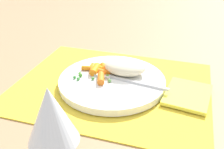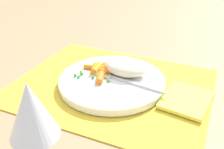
% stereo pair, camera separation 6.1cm
% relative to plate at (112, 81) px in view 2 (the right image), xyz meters
% --- Properties ---
extents(ground_plane, '(2.40, 2.40, 0.00)m').
position_rel_plate_xyz_m(ground_plane, '(0.00, 0.00, -0.01)').
color(ground_plane, '#997551').
extents(placemat, '(0.46, 0.37, 0.01)m').
position_rel_plate_xyz_m(placemat, '(0.00, 0.00, -0.01)').
color(placemat, gold).
rests_on(placemat, ground_plane).
extents(plate, '(0.25, 0.25, 0.02)m').
position_rel_plate_xyz_m(plate, '(0.00, 0.00, 0.00)').
color(plate, white).
rests_on(plate, placemat).
extents(rice_mound, '(0.10, 0.08, 0.04)m').
position_rel_plate_xyz_m(rice_mound, '(-0.02, -0.03, 0.03)').
color(rice_mound, beige).
rests_on(rice_mound, plate).
extents(carrot_portion, '(0.08, 0.09, 0.02)m').
position_rel_plate_xyz_m(carrot_portion, '(0.04, -0.01, 0.02)').
color(carrot_portion, orange).
rests_on(carrot_portion, plate).
extents(pea_scatter, '(0.09, 0.09, 0.01)m').
position_rel_plate_xyz_m(pea_scatter, '(0.05, 0.00, 0.01)').
color(pea_scatter, green).
rests_on(pea_scatter, plate).
extents(fork, '(0.19, 0.04, 0.01)m').
position_rel_plate_xyz_m(fork, '(-0.02, 0.00, 0.01)').
color(fork, silver).
rests_on(fork, plate).
extents(wine_glass, '(0.07, 0.07, 0.16)m').
position_rel_plate_xyz_m(wine_glass, '(-0.00, 0.28, 0.10)').
color(wine_glass, silver).
rests_on(wine_glass, ground_plane).
extents(napkin, '(0.11, 0.13, 0.01)m').
position_rel_plate_xyz_m(napkin, '(-0.18, -0.00, -0.00)').
color(napkin, '#EAE54C').
rests_on(napkin, placemat).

